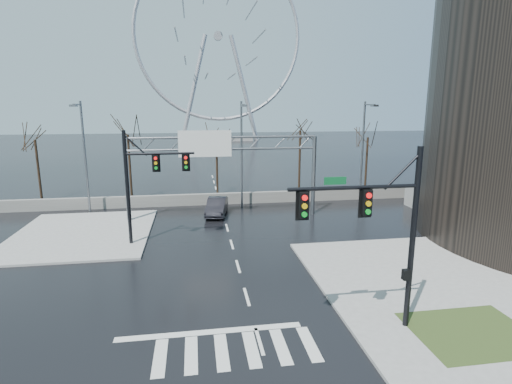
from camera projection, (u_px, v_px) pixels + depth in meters
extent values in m
plane|color=black|center=(247.00, 297.00, 20.44)|extent=(260.00, 260.00, 0.00)
cube|color=gray|center=(408.00, 268.00, 23.86)|extent=(12.00, 10.00, 0.15)
cube|color=gray|center=(83.00, 233.00, 30.35)|extent=(10.00, 12.00, 0.15)
cube|color=#31431B|center=(472.00, 332.00, 16.93)|extent=(5.00, 4.00, 0.02)
cube|color=slate|center=(220.00, 199.00, 39.64)|extent=(52.00, 0.50, 1.10)
cylinder|color=black|center=(412.00, 242.00, 16.71)|extent=(0.24, 0.24, 8.00)
cylinder|color=black|center=(354.00, 188.00, 15.80)|extent=(5.40, 0.16, 0.16)
cube|color=black|center=(367.00, 203.00, 15.85)|extent=(0.35, 0.28, 1.05)
cube|color=black|center=(303.00, 205.00, 15.46)|extent=(0.35, 0.28, 1.05)
cylinder|color=black|center=(128.00, 189.00, 27.23)|extent=(0.24, 0.24, 8.00)
cylinder|color=black|center=(160.00, 154.00, 27.07)|extent=(4.60, 0.16, 0.16)
cube|color=black|center=(156.00, 163.00, 27.01)|extent=(0.35, 0.28, 1.05)
cube|color=black|center=(186.00, 162.00, 27.31)|extent=(0.35, 0.28, 1.05)
cylinder|color=slate|center=(127.00, 181.00, 32.98)|extent=(0.36, 0.36, 7.00)
cylinder|color=slate|center=(313.00, 176.00, 35.39)|extent=(0.36, 0.36, 7.00)
cylinder|color=slate|center=(223.00, 137.00, 33.45)|extent=(16.00, 0.20, 0.20)
cylinder|color=slate|center=(223.00, 149.00, 33.66)|extent=(16.00, 0.20, 0.20)
cube|color=#0B5325|center=(205.00, 144.00, 33.18)|extent=(4.20, 0.10, 2.00)
cube|color=silver|center=(205.00, 144.00, 33.12)|extent=(4.40, 0.02, 2.20)
cylinder|color=slate|center=(85.00, 159.00, 35.44)|extent=(0.20, 0.20, 10.00)
cylinder|color=slate|center=(77.00, 104.00, 33.38)|extent=(0.12, 2.20, 0.12)
cube|color=slate|center=(73.00, 106.00, 32.44)|extent=(0.50, 0.70, 0.18)
cylinder|color=slate|center=(242.00, 156.00, 37.55)|extent=(0.20, 0.20, 10.00)
cylinder|color=slate|center=(243.00, 104.00, 35.50)|extent=(0.12, 2.20, 0.12)
cube|color=slate|center=(244.00, 106.00, 34.55)|extent=(0.50, 0.70, 0.18)
cylinder|color=slate|center=(362.00, 153.00, 39.36)|extent=(0.20, 0.20, 10.00)
cylinder|color=slate|center=(370.00, 105.00, 37.31)|extent=(0.12, 2.20, 0.12)
cube|color=slate|center=(375.00, 106.00, 36.36)|extent=(0.50, 0.70, 0.18)
cylinder|color=black|center=(39.00, 171.00, 40.23)|extent=(0.24, 0.24, 6.30)
cylinder|color=black|center=(130.00, 167.00, 41.06)|extent=(0.24, 0.24, 6.75)
cylinder|color=black|center=(217.00, 168.00, 43.48)|extent=(0.24, 0.24, 5.85)
cylinder|color=black|center=(300.00, 162.00, 43.75)|extent=(0.24, 0.24, 7.02)
cylinder|color=black|center=(366.00, 164.00, 45.54)|extent=(0.24, 0.24, 6.12)
cube|color=gray|center=(220.00, 139.00, 112.83)|extent=(18.00, 6.00, 1.00)
torus|color=#B2B2B7|center=(218.00, 36.00, 107.03)|extent=(45.00, 1.00, 45.00)
cylinder|color=#B2B2B7|center=(218.00, 36.00, 107.03)|extent=(2.40, 1.50, 2.40)
cylinder|color=#B2B2B7|center=(193.00, 89.00, 108.93)|extent=(8.28, 1.20, 28.82)
cylinder|color=#B2B2B7|center=(244.00, 90.00, 111.04)|extent=(8.28, 1.20, 28.82)
imported|color=black|center=(217.00, 206.00, 35.71)|extent=(2.41, 4.86, 1.53)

